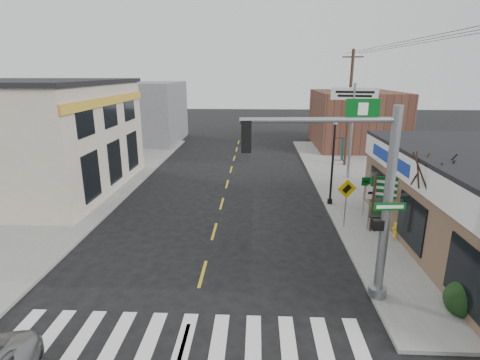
{
  "coord_description": "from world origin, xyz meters",
  "views": [
    {
      "loc": [
        2.03,
        -8.75,
        7.5
      ],
      "look_at": [
        1.29,
        7.4,
        2.8
      ],
      "focal_mm": 28.0,
      "sensor_mm": 36.0,
      "label": 1
    }
  ],
  "objects_px": {
    "dance_center_sign": "(353,107)",
    "lamp_post": "(334,156)",
    "bare_tree": "(434,162)",
    "utility_pole_far": "(349,108)",
    "fire_hydrant": "(396,229)",
    "traffic_signal_pole": "(364,185)",
    "guide_sign": "(389,194)"
  },
  "relations": [
    {
      "from": "dance_center_sign",
      "to": "lamp_post",
      "type": "bearing_deg",
      "value": -98.21
    },
    {
      "from": "bare_tree",
      "to": "utility_pole_far",
      "type": "distance_m",
      "value": 15.97
    },
    {
      "from": "bare_tree",
      "to": "fire_hydrant",
      "type": "bearing_deg",
      "value": 99.07
    },
    {
      "from": "lamp_post",
      "to": "utility_pole_far",
      "type": "relative_size",
      "value": 0.53
    },
    {
      "from": "lamp_post",
      "to": "dance_center_sign",
      "type": "height_order",
      "value": "dance_center_sign"
    },
    {
      "from": "traffic_signal_pole",
      "to": "fire_hydrant",
      "type": "height_order",
      "value": "traffic_signal_pole"
    },
    {
      "from": "traffic_signal_pole",
      "to": "guide_sign",
      "type": "relative_size",
      "value": 2.27
    },
    {
      "from": "guide_sign",
      "to": "bare_tree",
      "type": "height_order",
      "value": "bare_tree"
    },
    {
      "from": "utility_pole_far",
      "to": "lamp_post",
      "type": "bearing_deg",
      "value": -100.28
    },
    {
      "from": "dance_center_sign",
      "to": "utility_pole_far",
      "type": "xyz_separation_m",
      "value": [
        0.64,
        3.88,
        -0.38
      ]
    },
    {
      "from": "guide_sign",
      "to": "utility_pole_far",
      "type": "distance_m",
      "value": 13.7
    },
    {
      "from": "dance_center_sign",
      "to": "guide_sign",
      "type": "bearing_deg",
      "value": -78.94
    },
    {
      "from": "guide_sign",
      "to": "bare_tree",
      "type": "xyz_separation_m",
      "value": [
        0.62,
        -2.58,
        2.18
      ]
    },
    {
      "from": "fire_hydrant",
      "to": "lamp_post",
      "type": "relative_size",
      "value": 0.15
    },
    {
      "from": "traffic_signal_pole",
      "to": "guide_sign",
      "type": "distance_m",
      "value": 6.44
    },
    {
      "from": "guide_sign",
      "to": "bare_tree",
      "type": "bearing_deg",
      "value": -59.93
    },
    {
      "from": "guide_sign",
      "to": "dance_center_sign",
      "type": "bearing_deg",
      "value": 104.15
    },
    {
      "from": "traffic_signal_pole",
      "to": "dance_center_sign",
      "type": "height_order",
      "value": "dance_center_sign"
    },
    {
      "from": "fire_hydrant",
      "to": "bare_tree",
      "type": "height_order",
      "value": "bare_tree"
    },
    {
      "from": "fire_hydrant",
      "to": "utility_pole_far",
      "type": "xyz_separation_m",
      "value": [
        0.74,
        13.97,
        4.23
      ]
    },
    {
      "from": "lamp_post",
      "to": "bare_tree",
      "type": "bearing_deg",
      "value": -46.78
    },
    {
      "from": "guide_sign",
      "to": "lamp_post",
      "type": "bearing_deg",
      "value": 132.08
    },
    {
      "from": "fire_hydrant",
      "to": "dance_center_sign",
      "type": "distance_m",
      "value": 11.1
    },
    {
      "from": "traffic_signal_pole",
      "to": "dance_center_sign",
      "type": "bearing_deg",
      "value": 73.29
    },
    {
      "from": "lamp_post",
      "to": "traffic_signal_pole",
      "type": "bearing_deg",
      "value": -73.47
    },
    {
      "from": "traffic_signal_pole",
      "to": "utility_pole_far",
      "type": "height_order",
      "value": "utility_pole_far"
    },
    {
      "from": "bare_tree",
      "to": "utility_pole_far",
      "type": "height_order",
      "value": "utility_pole_far"
    },
    {
      "from": "lamp_post",
      "to": "dance_center_sign",
      "type": "xyz_separation_m",
      "value": [
        2.25,
        5.64,
        2.21
      ]
    },
    {
      "from": "fire_hydrant",
      "to": "lamp_post",
      "type": "distance_m",
      "value": 5.49
    },
    {
      "from": "traffic_signal_pole",
      "to": "lamp_post",
      "type": "relative_size",
      "value": 1.37
    },
    {
      "from": "fire_hydrant",
      "to": "dance_center_sign",
      "type": "relative_size",
      "value": 0.11
    },
    {
      "from": "traffic_signal_pole",
      "to": "utility_pole_far",
      "type": "relative_size",
      "value": 0.73
    }
  ]
}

